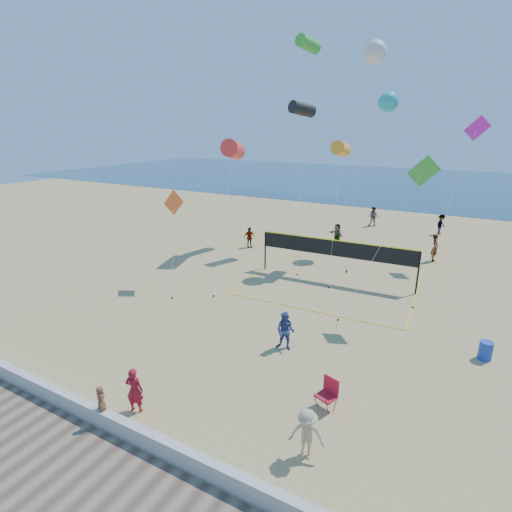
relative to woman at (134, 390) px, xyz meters
The scene contains 25 objects.
ground 2.33m from the woman, 63.40° to the left, with size 120.00×120.00×0.00m, color tan.
ocean 63.97m from the woman, 89.12° to the left, with size 140.00×50.00×0.03m, color navy.
seawall 1.52m from the woman, 46.94° to the right, with size 32.00×0.30×0.60m, color #ACACA8.
boardwalk 3.30m from the woman, 72.20° to the right, with size 32.00×3.60×0.03m, color #776551.
woman is the anchor object (origin of this frame).
toddler 1.11m from the woman, 112.28° to the right, with size 0.41×0.27×0.84m, color brown.
bystander_a 6.62m from the woman, 65.35° to the left, with size 0.83×0.65×1.71m, color #344282.
bystander_b 5.87m from the woman, ahead, with size 1.05×0.60×1.62m, color tan.
far_person_0 19.37m from the woman, 108.33° to the left, with size 0.96×0.40×1.65m, color gray.
far_person_1 22.21m from the woman, 90.53° to the left, with size 1.67×0.53×1.80m, color gray.
far_person_2 22.92m from the woman, 72.01° to the left, with size 0.71×0.46×1.94m, color gray.
far_person_3 30.23m from the woman, 88.46° to the left, with size 0.91×0.71×1.86m, color gray.
far_person_4 30.80m from the woman, 77.34° to the left, with size 1.16×0.66×1.79m, color gray.
camp_chair 6.53m from the woman, 30.21° to the left, with size 0.76×0.88×1.25m.
trash_barrel 13.91m from the woman, 41.95° to the left, with size 0.53×0.53×0.80m, color #193CA8.
volleyball_net 15.03m from the woman, 82.14° to the left, with size 10.16×10.01×2.62m.
kite_0 19.25m from the woman, 111.04° to the left, with size 4.47×9.34×8.40m.
kite_1 22.14m from the woman, 97.40° to the left, with size 3.07×6.49×10.89m.
kite_2 19.08m from the woman, 86.59° to the left, with size 1.65×5.40×8.37m.
kite_3 12.07m from the woman, 122.22° to the left, with size 1.95×2.13×5.78m.
kite_4 14.70m from the woman, 60.42° to the left, with size 3.60×2.31×8.00m.
kite_5 24.58m from the woman, 68.99° to the left, with size 2.31×9.76×9.86m.
kite_6 23.43m from the woman, 83.40° to the left, with size 1.43×3.78×14.23m.
kite_7 25.01m from the woman, 83.27° to the left, with size 1.59×6.85×11.48m.
kite_8 27.88m from the woman, 99.26° to the left, with size 1.47×3.05×15.73m.
Camera 1 is at (8.01, -9.85, 9.23)m, focal length 28.00 mm.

